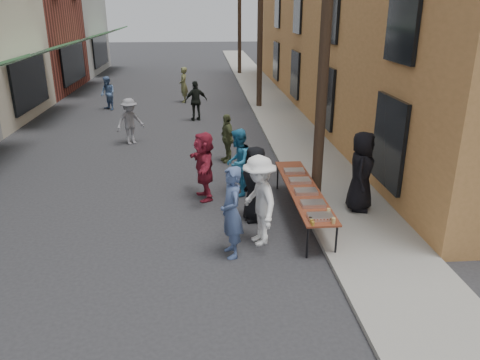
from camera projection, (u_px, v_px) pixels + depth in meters
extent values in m
plane|color=#28282B|center=(126.00, 276.00, 8.73)|extent=(120.00, 120.00, 0.00)
cube|color=gray|center=(273.00, 106.00, 23.09)|extent=(2.20, 60.00, 0.10)
cube|color=gray|center=(38.00, 9.00, 33.46)|extent=(8.00, 8.00, 9.00)
cylinder|color=#2D2116|center=(327.00, 17.00, 10.28)|extent=(0.26, 0.26, 9.00)
cylinder|color=#2D2116|center=(260.00, 11.00, 21.48)|extent=(0.26, 0.26, 9.00)
cylinder|color=#2D2116|center=(239.00, 9.00, 32.68)|extent=(0.26, 0.26, 9.00)
cube|color=maroon|center=(303.00, 189.00, 10.87)|extent=(0.70, 4.00, 0.04)
cylinder|color=black|center=(307.00, 242.00, 9.23)|extent=(0.04, 0.04, 0.71)
cylinder|color=black|center=(336.00, 241.00, 9.27)|extent=(0.04, 0.04, 0.71)
cylinder|color=black|center=(278.00, 177.00, 12.74)|extent=(0.04, 0.04, 0.71)
cylinder|color=black|center=(299.00, 176.00, 12.78)|extent=(0.04, 0.04, 0.71)
cube|color=maroon|center=(320.00, 217.00, 9.31)|extent=(0.50, 0.33, 0.08)
cube|color=#B2B2B7|center=(313.00, 204.00, 9.92)|extent=(0.50, 0.33, 0.08)
cube|color=tan|center=(306.00, 191.00, 10.57)|extent=(0.50, 0.33, 0.08)
cube|color=#B2B2B7|center=(300.00, 181.00, 11.23)|extent=(0.50, 0.33, 0.08)
cube|color=tan|center=(294.00, 171.00, 11.88)|extent=(0.50, 0.33, 0.08)
cylinder|color=#A57F26|center=(313.00, 224.00, 9.02)|extent=(0.07, 0.07, 0.08)
cylinder|color=#A57F26|center=(312.00, 221.00, 9.11)|extent=(0.07, 0.07, 0.08)
cylinder|color=#A57F26|center=(311.00, 219.00, 9.20)|extent=(0.07, 0.07, 0.08)
cylinder|color=tan|center=(334.00, 221.00, 9.09)|extent=(0.08, 0.08, 0.12)
imported|color=black|center=(255.00, 184.00, 10.74)|extent=(0.71, 0.96, 1.78)
imported|color=#4A6090|center=(231.00, 212.00, 9.15)|extent=(0.58, 0.76, 1.88)
imported|color=teal|center=(238.00, 163.00, 12.17)|extent=(0.94, 1.05, 1.79)
imported|color=white|center=(259.00, 201.00, 9.63)|extent=(1.01, 1.39, 1.93)
imported|color=#525A34|center=(227.00, 138.00, 14.87)|extent=(0.63, 0.98, 1.55)
imported|color=maroon|center=(204.00, 166.00, 11.95)|extent=(0.78, 1.71, 1.78)
imported|color=black|center=(361.00, 171.00, 11.03)|extent=(0.94, 1.11, 1.93)
imported|color=gray|center=(130.00, 121.00, 16.79)|extent=(1.23, 1.12, 1.66)
imported|color=black|center=(196.00, 101.00, 20.23)|extent=(1.08, 0.70, 1.71)
imported|color=olive|center=(184.00, 85.00, 24.07)|extent=(0.47, 0.68, 1.79)
imported|color=#5676A7|center=(108.00, 93.00, 22.34)|extent=(0.97, 0.98, 1.59)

